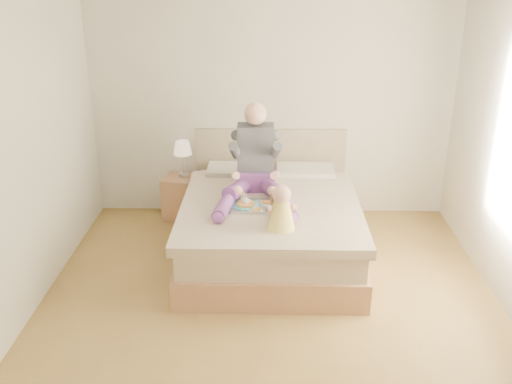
{
  "coord_description": "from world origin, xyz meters",
  "views": [
    {
      "loc": [
        -0.02,
        -4.08,
        2.79
      ],
      "look_at": [
        -0.14,
        0.9,
        0.72
      ],
      "focal_mm": 40.0,
      "sensor_mm": 36.0,
      "label": 1
    }
  ],
  "objects_px": {
    "adult": "(255,168)",
    "baby": "(281,211)",
    "tray": "(255,204)",
    "bed": "(270,222)",
    "nightstand": "(183,197)"
  },
  "relations": [
    {
      "from": "bed",
      "to": "tray",
      "type": "bearing_deg",
      "value": -117.49
    },
    {
      "from": "adult",
      "to": "baby",
      "type": "xyz_separation_m",
      "value": [
        0.24,
        -0.79,
        -0.1
      ]
    },
    {
      "from": "adult",
      "to": "tray",
      "type": "relative_size",
      "value": 2.43
    },
    {
      "from": "nightstand",
      "to": "tray",
      "type": "xyz_separation_m",
      "value": [
        0.85,
        -1.08,
        0.39
      ]
    },
    {
      "from": "adult",
      "to": "nightstand",
      "type": "bearing_deg",
      "value": 138.63
    },
    {
      "from": "adult",
      "to": "baby",
      "type": "distance_m",
      "value": 0.83
    },
    {
      "from": "tray",
      "to": "baby",
      "type": "relative_size",
      "value": 1.11
    },
    {
      "from": "nightstand",
      "to": "tray",
      "type": "distance_m",
      "value": 1.43
    },
    {
      "from": "bed",
      "to": "nightstand",
      "type": "relative_size",
      "value": 4.45
    },
    {
      "from": "tray",
      "to": "baby",
      "type": "xyz_separation_m",
      "value": [
        0.24,
        -0.43,
        0.13
      ]
    },
    {
      "from": "bed",
      "to": "baby",
      "type": "bearing_deg",
      "value": -83.05
    },
    {
      "from": "bed",
      "to": "nightstand",
      "type": "height_order",
      "value": "bed"
    },
    {
      "from": "adult",
      "to": "baby",
      "type": "height_order",
      "value": "adult"
    },
    {
      "from": "bed",
      "to": "adult",
      "type": "bearing_deg",
      "value": 154.52
    },
    {
      "from": "bed",
      "to": "tray",
      "type": "height_order",
      "value": "bed"
    }
  ]
}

